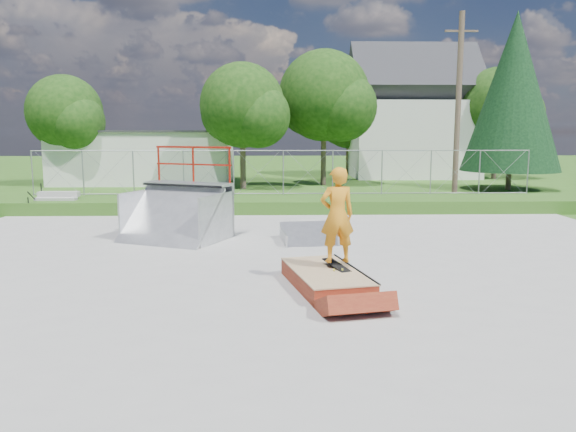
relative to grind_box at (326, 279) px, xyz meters
name	(u,v)px	position (x,y,z in m)	size (l,w,h in m)	color
ground	(293,270)	(-0.57, 1.55, -0.19)	(120.00, 120.00, 0.00)	#315A19
concrete_pad	(293,269)	(-0.57, 1.55, -0.17)	(20.00, 16.00, 0.04)	#9A9A97
grass_berm	(284,204)	(-0.57, 11.05, 0.06)	(24.00, 3.00, 0.50)	#315A19
grind_box	(326,279)	(0.00, 0.00, 0.00)	(1.71, 2.70, 0.37)	maroon
quarter_pipe	(174,195)	(-3.76, 4.97, 1.11)	(2.60, 2.20, 2.60)	#A0A2A8
flat_bank_ramp	(309,235)	(-0.03, 4.56, 0.04)	(1.45, 1.54, 0.44)	#A0A2A8
skateboard	(336,265)	(0.23, 0.18, 0.23)	(0.22, 0.80, 0.02)	black
skater	(337,219)	(0.23, 0.18, 1.16)	(0.68, 0.45, 1.87)	orange
concrete_stairs	(55,204)	(-9.07, 10.25, 0.21)	(1.50, 1.60, 0.80)	#9A9A97
chain_link_fence	(283,173)	(-0.57, 12.05, 1.21)	(20.00, 0.06, 1.80)	gray
utility_building_flat	(146,157)	(-8.57, 23.55, 1.31)	(10.00, 6.00, 3.00)	silver
gable_house	(412,120)	(8.43, 27.55, 3.65)	(8.40, 6.08, 8.94)	silver
utility_pole	(458,109)	(6.93, 13.55, 3.81)	(0.24, 0.24, 8.00)	#503C32
tree_left_near	(247,108)	(-2.32, 19.38, 4.05)	(4.76, 4.48, 6.65)	#503C32
tree_center	(329,99)	(2.21, 21.36, 4.66)	(5.44, 5.12, 7.60)	#503C32
tree_left_far	(68,115)	(-12.34, 21.39, 3.75)	(4.42, 4.16, 6.18)	#503C32
tree_right_far	(502,108)	(13.70, 25.37, 4.36)	(5.10, 4.80, 7.12)	#503C32
tree_back_mid	(352,123)	(4.64, 29.40, 3.45)	(4.08, 3.84, 5.70)	#503C32
conifer_tree	(514,92)	(11.43, 18.55, 4.86)	(5.04, 5.04, 9.10)	#503C32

